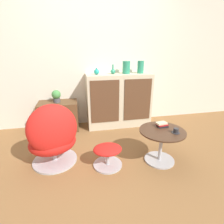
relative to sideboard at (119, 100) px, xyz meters
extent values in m
plane|color=olive|center=(-0.35, -1.27, -0.50)|extent=(12.00, 12.00, 0.00)
cube|color=silver|center=(-0.35, 0.25, 0.80)|extent=(6.40, 0.06, 2.60)
cube|color=beige|center=(0.00, 0.00, 0.00)|extent=(1.19, 0.43, 0.99)
cube|color=brown|center=(-0.30, -0.22, 0.05)|extent=(0.50, 0.01, 0.75)
cube|color=brown|center=(0.30, -0.22, 0.05)|extent=(0.50, 0.01, 0.75)
cube|color=brown|center=(-1.12, 0.01, -0.23)|extent=(0.68, 0.41, 0.52)
cylinder|color=beige|center=(-1.12, -0.20, -0.28)|extent=(0.22, 0.01, 0.22)
cylinder|color=#B7B7BC|center=(-1.12, -1.00, -0.48)|extent=(0.57, 0.57, 0.02)
cylinder|color=#B7B7BC|center=(-1.12, -1.00, -0.41)|extent=(0.06, 0.06, 0.12)
ellipsoid|color=red|center=(-1.12, -1.00, -0.21)|extent=(0.72, 0.66, 0.28)
ellipsoid|color=red|center=(-1.09, -1.10, 0.02)|extent=(0.68, 0.54, 0.63)
cylinder|color=#B7B7BC|center=(-0.45, -1.24, -0.49)|extent=(0.37, 0.37, 0.02)
cylinder|color=#B7B7BC|center=(-0.45, -1.24, -0.39)|extent=(0.04, 0.04, 0.17)
ellipsoid|color=red|center=(-0.45, -1.24, -0.26)|extent=(0.36, 0.31, 0.09)
cylinder|color=#B7B7BC|center=(0.25, -1.28, -0.49)|extent=(0.39, 0.39, 0.02)
cylinder|color=#B7B7BC|center=(0.25, -1.28, -0.27)|extent=(0.04, 0.04, 0.41)
cylinder|color=#472D1E|center=(0.25, -1.28, -0.06)|extent=(0.58, 0.58, 0.02)
ellipsoid|color=teal|center=(-0.40, 0.00, 0.54)|extent=(0.09, 0.09, 0.09)
cylinder|color=teal|center=(-0.40, 0.00, 0.59)|extent=(0.03, 0.03, 0.02)
ellipsoid|color=#2D8E6B|center=(-0.11, 0.00, 0.54)|extent=(0.09, 0.09, 0.09)
cylinder|color=#2D8E6B|center=(-0.11, 0.00, 0.62)|extent=(0.03, 0.03, 0.08)
cylinder|color=#2D8E6B|center=(0.13, 0.00, 0.60)|extent=(0.14, 0.14, 0.22)
cylinder|color=#2D8E6B|center=(0.41, 0.00, 0.61)|extent=(0.12, 0.12, 0.22)
cylinder|color=#4C4C51|center=(-1.12, 0.01, 0.07)|extent=(0.12, 0.12, 0.07)
sphere|color=#478E47|center=(-1.12, 0.01, 0.17)|extent=(0.15, 0.15, 0.15)
cylinder|color=#2D2D33|center=(0.37, -1.38, -0.05)|extent=(0.10, 0.10, 0.01)
cylinder|color=#2D2D33|center=(0.37, -1.38, -0.02)|extent=(0.06, 0.06, 0.06)
cube|color=black|center=(0.30, -1.18, -0.04)|extent=(0.14, 0.09, 0.02)
cube|color=red|center=(0.29, -1.17, -0.02)|extent=(0.15, 0.11, 0.02)
cube|color=beige|center=(0.29, -1.17, 0.00)|extent=(0.15, 0.11, 0.02)
camera|label=1|loc=(-0.80, -3.09, 0.92)|focal=28.00mm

